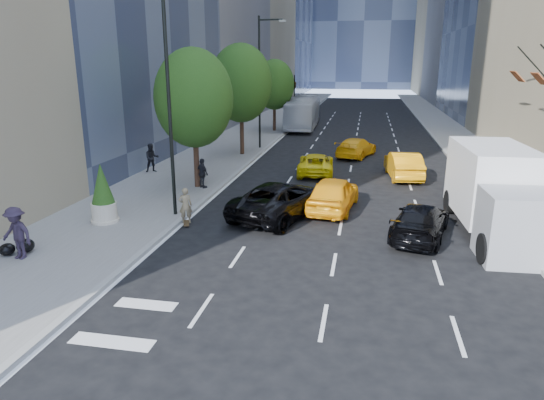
% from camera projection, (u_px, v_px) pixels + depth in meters
% --- Properties ---
extents(ground, '(160.00, 160.00, 0.00)m').
position_uv_depth(ground, '(306.00, 262.00, 17.21)').
color(ground, black).
rests_on(ground, ground).
extents(sidewalk_left, '(6.00, 120.00, 0.15)m').
position_uv_depth(sidewalk_left, '(252.00, 133.00, 47.14)').
color(sidewalk_left, slate).
rests_on(sidewalk_left, ground).
extents(sidewalk_right, '(4.00, 120.00, 0.15)m').
position_uv_depth(sidewalk_right, '(457.00, 139.00, 43.65)').
color(sidewalk_right, slate).
rests_on(sidewalk_right, ground).
extents(lamp_near, '(2.13, 0.22, 10.00)m').
position_uv_depth(lamp_near, '(172.00, 87.00, 20.54)').
color(lamp_near, black).
rests_on(lamp_near, sidewalk_left).
extents(lamp_far, '(2.13, 0.22, 10.00)m').
position_uv_depth(lamp_far, '(262.00, 75.00, 37.52)').
color(lamp_far, black).
rests_on(lamp_far, sidewalk_left).
extents(tree_near, '(4.20, 4.20, 7.46)m').
position_uv_depth(tree_near, '(194.00, 98.00, 25.65)').
color(tree_near, black).
rests_on(tree_near, sidewalk_left).
extents(tree_mid, '(4.50, 4.50, 7.99)m').
position_uv_depth(tree_mid, '(241.00, 83.00, 34.99)').
color(tree_mid, black).
rests_on(tree_mid, sidewalk_left).
extents(tree_far, '(3.90, 3.90, 6.92)m').
position_uv_depth(tree_far, '(274.00, 85.00, 47.44)').
color(tree_far, black).
rests_on(tree_far, sidewalk_left).
extents(traffic_signal, '(2.48, 0.53, 5.20)m').
position_uv_depth(traffic_signal, '(295.00, 85.00, 54.95)').
color(traffic_signal, black).
rests_on(traffic_signal, sidewalk_left).
extents(skateboarder, '(0.67, 0.56, 1.57)m').
position_uv_depth(skateboarder, '(186.00, 208.00, 20.85)').
color(skateboarder, '#7E6E4F').
rests_on(skateboarder, ground).
extents(black_sedan_lincoln, '(4.49, 6.39, 1.62)m').
position_uv_depth(black_sedan_lincoln, '(281.00, 200.00, 22.03)').
color(black_sedan_lincoln, black).
rests_on(black_sedan_lincoln, ground).
extents(black_sedan_mercedes, '(2.99, 5.07, 1.38)m').
position_uv_depth(black_sedan_mercedes, '(420.00, 221.00, 19.44)').
color(black_sedan_mercedes, black).
rests_on(black_sedan_mercedes, ground).
extents(taxi_a, '(2.50, 4.98, 1.63)m').
position_uv_depth(taxi_a, '(334.00, 193.00, 23.03)').
color(taxi_a, '#FFA60D').
rests_on(taxi_a, ground).
extents(taxi_b, '(2.22, 5.03, 1.61)m').
position_uv_depth(taxi_b, '(403.00, 165.00, 29.43)').
color(taxi_b, '#FFA00D').
rests_on(taxi_b, ground).
extents(taxi_c, '(2.48, 4.81, 1.30)m').
position_uv_depth(taxi_c, '(316.00, 164.00, 30.45)').
color(taxi_c, yellow).
rests_on(taxi_c, ground).
extents(taxi_d, '(3.29, 5.18, 1.40)m').
position_uv_depth(taxi_d, '(356.00, 147.00, 35.94)').
color(taxi_d, '#FFB10D').
rests_on(taxi_d, ground).
extents(city_bus, '(3.10, 11.73, 3.24)m').
position_uv_depth(city_bus, '(303.00, 112.00, 51.19)').
color(city_bus, silver).
rests_on(city_bus, ground).
extents(box_truck, '(3.05, 7.48, 3.51)m').
position_uv_depth(box_truck, '(497.00, 192.00, 19.49)').
color(box_truck, silver).
rests_on(box_truck, ground).
extents(pedestrian_a, '(1.09, 1.03, 1.79)m').
position_uv_depth(pedestrian_a, '(152.00, 158.00, 30.26)').
color(pedestrian_a, black).
rests_on(pedestrian_a, sidewalk_left).
extents(pedestrian_b, '(1.01, 0.90, 1.64)m').
position_uv_depth(pedestrian_b, '(202.00, 173.00, 26.46)').
color(pedestrian_b, black).
rests_on(pedestrian_b, sidewalk_left).
extents(pedestrian_c, '(1.33, 0.91, 1.90)m').
position_uv_depth(pedestrian_c, '(17.00, 233.00, 16.90)').
color(pedestrian_c, '#292030').
rests_on(pedestrian_c, sidewalk_left).
extents(planter_shrub, '(1.07, 1.07, 2.57)m').
position_uv_depth(planter_shrub, '(103.00, 194.00, 20.74)').
color(planter_shrub, beige).
rests_on(planter_shrub, sidewalk_left).
extents(garbage_bags, '(1.03, 0.99, 0.51)m').
position_uv_depth(garbage_bags, '(18.00, 247.00, 17.53)').
color(garbage_bags, black).
rests_on(garbage_bags, sidewalk_left).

